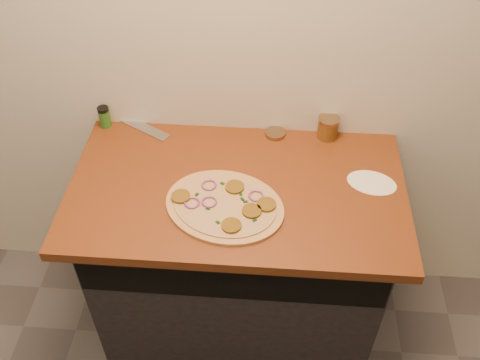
# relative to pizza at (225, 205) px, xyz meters

# --- Properties ---
(cabinet) EXTENTS (1.10, 0.60, 0.86)m
(cabinet) POSITION_rel_pizza_xyz_m (0.03, 0.14, -0.48)
(cabinet) COLOR black
(cabinet) RESTS_ON ground
(countertop) EXTENTS (1.20, 0.70, 0.04)m
(countertop) POSITION_rel_pizza_xyz_m (0.03, 0.11, -0.03)
(countertop) COLOR brown
(countertop) RESTS_ON cabinet
(pizza) EXTENTS (0.51, 0.51, 0.03)m
(pizza) POSITION_rel_pizza_xyz_m (0.00, 0.00, 0.00)
(pizza) COLOR tan
(pizza) RESTS_ON countertop
(chefs_knife) EXTENTS (0.32, 0.21, 0.02)m
(chefs_knife) POSITION_rel_pizza_xyz_m (-0.44, 0.45, -0.00)
(chefs_knife) COLOR #B7BAC1
(chefs_knife) RESTS_ON countertop
(mason_jar_lid) EXTENTS (0.09, 0.09, 0.02)m
(mason_jar_lid) POSITION_rel_pizza_xyz_m (0.16, 0.40, -0.00)
(mason_jar_lid) COLOR #927755
(mason_jar_lid) RESTS_ON countertop
(salsa_jar) EXTENTS (0.08, 0.08, 0.09)m
(salsa_jar) POSITION_rel_pizza_xyz_m (0.36, 0.41, 0.04)
(salsa_jar) COLOR #A51710
(salsa_jar) RESTS_ON countertop
(spice_shaker) EXTENTS (0.04, 0.04, 0.09)m
(spice_shaker) POSITION_rel_pizza_xyz_m (-0.52, 0.41, 0.04)
(spice_shaker) COLOR #2C641F
(spice_shaker) RESTS_ON countertop
(flour_spill) EXTENTS (0.22, 0.22, 0.00)m
(flour_spill) POSITION_rel_pizza_xyz_m (0.51, 0.16, -0.01)
(flour_spill) COLOR silver
(flour_spill) RESTS_ON countertop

